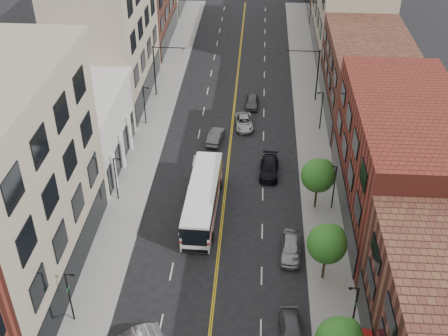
% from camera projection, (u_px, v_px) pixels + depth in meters
% --- Properties ---
extents(sidewalk_left, '(4.00, 110.00, 0.15)m').
position_uv_depth(sidewalk_left, '(147.00, 144.00, 67.42)').
color(sidewalk_left, gray).
rests_on(sidewalk_left, ground).
extents(sidewalk_right, '(4.00, 110.00, 0.15)m').
position_uv_depth(sidewalk_right, '(314.00, 150.00, 66.34)').
color(sidewalk_right, gray).
rests_on(sidewalk_right, ground).
extents(bldg_l_tanoffice, '(10.00, 22.00, 18.00)m').
position_uv_depth(bldg_l_tanoffice, '(2.00, 191.00, 44.62)').
color(bldg_l_tanoffice, tan).
rests_on(bldg_l_tanoffice, ground).
extents(bldg_l_white, '(10.00, 14.00, 8.00)m').
position_uv_depth(bldg_l_white, '(75.00, 131.00, 62.30)').
color(bldg_l_white, silver).
rests_on(bldg_l_white, ground).
extents(bldg_l_far_a, '(10.00, 20.00, 18.00)m').
position_uv_depth(bldg_l_far_a, '(107.00, 33.00, 73.53)').
color(bldg_l_far_a, tan).
rests_on(bldg_l_far_a, ground).
extents(bldg_r_mid, '(10.00, 22.00, 12.00)m').
position_uv_depth(bldg_r_mid, '(401.00, 162.00, 53.55)').
color(bldg_r_mid, maroon).
rests_on(bldg_r_mid, ground).
extents(bldg_r_far_a, '(10.00, 20.00, 10.00)m').
position_uv_depth(bldg_r_far_a, '(367.00, 78.00, 71.46)').
color(bldg_r_far_a, '#592D23').
rests_on(bldg_r_far_a, ground).
extents(bldg_r_far_b, '(10.00, 22.00, 14.00)m').
position_uv_depth(bldg_r_far_b, '(350.00, 9.00, 87.69)').
color(bldg_r_far_b, tan).
rests_on(bldg_r_far_b, ground).
extents(tree_r_2, '(3.40, 3.40, 5.59)m').
position_uv_depth(tree_r_2, '(328.00, 243.00, 46.81)').
color(tree_r_2, black).
rests_on(tree_r_2, sidewalk_right).
extents(tree_r_3, '(3.40, 3.40, 5.59)m').
position_uv_depth(tree_r_3, '(319.00, 174.00, 55.07)').
color(tree_r_3, black).
rests_on(tree_r_3, sidewalk_right).
extents(lamp_l_1, '(0.81, 0.55, 5.05)m').
position_uv_depth(lamp_l_1, '(70.00, 295.00, 43.55)').
color(lamp_l_1, black).
rests_on(lamp_l_1, sidewalk_left).
extents(lamp_l_2, '(0.81, 0.55, 5.05)m').
position_uv_depth(lamp_l_2, '(116.00, 177.00, 56.76)').
color(lamp_l_2, black).
rests_on(lamp_l_2, sidewalk_left).
extents(lamp_l_3, '(0.81, 0.55, 5.05)m').
position_uv_depth(lamp_l_3, '(145.00, 103.00, 69.98)').
color(lamp_l_3, black).
rests_on(lamp_l_3, sidewalk_left).
extents(lamp_r_1, '(0.81, 0.55, 5.05)m').
position_uv_depth(lamp_r_1, '(354.00, 309.00, 42.36)').
color(lamp_r_1, black).
rests_on(lamp_r_1, sidewalk_right).
extents(lamp_r_2, '(0.81, 0.55, 5.05)m').
position_uv_depth(lamp_r_2, '(334.00, 185.00, 55.58)').
color(lamp_r_2, black).
rests_on(lamp_r_2, sidewalk_right).
extents(lamp_r_3, '(0.81, 0.55, 5.05)m').
position_uv_depth(lamp_r_3, '(321.00, 109.00, 68.80)').
color(lamp_r_3, black).
rests_on(lamp_r_3, sidewalk_right).
extents(signal_mast_left, '(4.49, 0.18, 7.20)m').
position_uv_depth(signal_mast_left, '(160.00, 65.00, 75.61)').
color(signal_mast_left, black).
rests_on(signal_mast_left, sidewalk_left).
extents(signal_mast_right, '(4.49, 0.18, 7.20)m').
position_uv_depth(signal_mast_right, '(313.00, 69.00, 74.50)').
color(signal_mast_right, black).
rests_on(signal_mast_right, sidewalk_right).
extents(city_bus, '(3.27, 12.67, 3.24)m').
position_uv_depth(city_bus, '(203.00, 197.00, 55.68)').
color(city_bus, white).
rests_on(city_bus, ground).
extents(car_parked_mid, '(2.10, 4.53, 1.28)m').
position_uv_depth(car_parked_mid, '(292.00, 332.00, 43.47)').
color(car_parked_mid, '#494A4E').
rests_on(car_parked_mid, ground).
extents(car_parked_far, '(2.18, 4.82, 1.60)m').
position_uv_depth(car_parked_far, '(291.00, 248.00, 51.19)').
color(car_parked_far, gray).
rests_on(car_parked_far, ground).
extents(car_lane_behind, '(2.07, 4.47, 1.42)m').
position_uv_depth(car_lane_behind, '(216.00, 136.00, 67.76)').
color(car_lane_behind, '#4E4D52').
rests_on(car_lane_behind, ground).
extents(car_lane_a, '(2.26, 5.08, 1.45)m').
position_uv_depth(car_lane_a, '(269.00, 168.00, 62.04)').
color(car_lane_a, black).
rests_on(car_lane_a, ground).
extents(car_lane_b, '(2.70, 4.96, 1.32)m').
position_uv_depth(car_lane_b, '(244.00, 122.00, 70.73)').
color(car_lane_b, '#A8AAB0').
rests_on(car_lane_b, ground).
extents(car_lane_c, '(1.78, 4.21, 1.42)m').
position_uv_depth(car_lane_c, '(252.00, 102.00, 75.24)').
color(car_lane_c, '#47474C').
rests_on(car_lane_c, ground).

